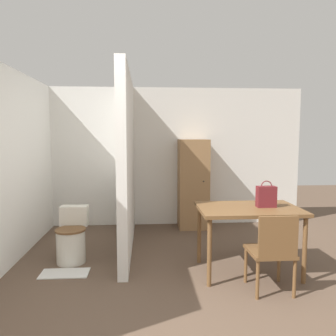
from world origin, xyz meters
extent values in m
cube|color=white|center=(0.00, 3.67, 1.25)|extent=(5.05, 0.12, 2.50)
cube|color=white|center=(-2.09, 1.80, 1.25)|extent=(0.12, 4.61, 2.50)
cube|color=white|center=(-0.61, 2.40, 1.25)|extent=(0.12, 2.40, 2.50)
cube|color=brown|center=(0.87, 1.38, 0.78)|extent=(1.19, 0.79, 0.04)
cylinder|color=brown|center=(0.34, 1.05, 0.38)|extent=(0.05, 0.05, 0.76)
cylinder|color=brown|center=(1.40, 1.05, 0.38)|extent=(0.05, 0.05, 0.76)
cylinder|color=brown|center=(0.34, 1.72, 0.38)|extent=(0.05, 0.05, 0.76)
cylinder|color=brown|center=(1.40, 1.72, 0.38)|extent=(0.05, 0.05, 0.76)
cube|color=brown|center=(0.95, 0.92, 0.42)|extent=(0.44, 0.44, 0.04)
cube|color=brown|center=(0.96, 0.71, 0.65)|extent=(0.40, 0.03, 0.41)
cylinder|color=brown|center=(0.76, 1.11, 0.20)|extent=(0.04, 0.04, 0.40)
cylinder|color=brown|center=(1.14, 1.11, 0.20)|extent=(0.04, 0.04, 0.40)
cylinder|color=brown|center=(0.76, 0.73, 0.20)|extent=(0.04, 0.04, 0.40)
cylinder|color=brown|center=(1.15, 0.73, 0.20)|extent=(0.04, 0.04, 0.40)
cylinder|color=silver|center=(-1.32, 1.84, 0.21)|extent=(0.37, 0.37, 0.42)
cylinder|color=brown|center=(-1.32, 1.84, 0.43)|extent=(0.39, 0.39, 0.02)
cube|color=silver|center=(-1.32, 2.09, 0.56)|extent=(0.37, 0.18, 0.27)
cube|color=maroon|center=(1.08, 1.38, 0.92)|extent=(0.22, 0.11, 0.25)
torus|color=maroon|center=(1.08, 1.38, 1.05)|extent=(0.14, 0.01, 0.14)
cube|color=#997047|center=(0.50, 3.35, 0.79)|extent=(0.52, 0.47, 1.57)
sphere|color=black|center=(0.64, 3.11, 0.87)|extent=(0.02, 0.02, 0.02)
cube|color=silver|center=(-1.32, 1.48, 0.01)|extent=(0.56, 0.29, 0.01)
camera|label=1|loc=(-0.35, -2.35, 1.64)|focal=35.00mm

